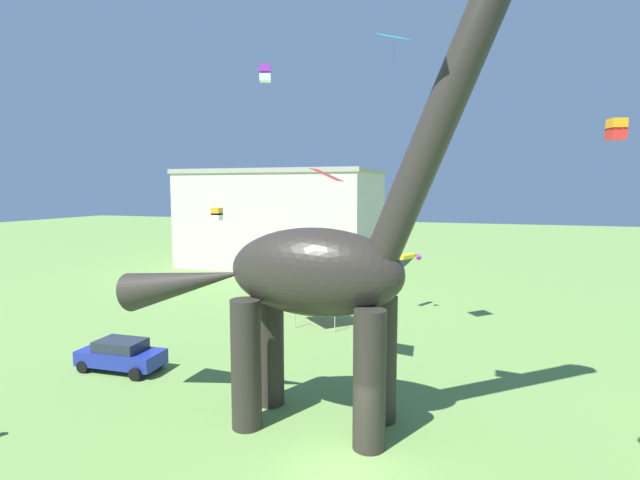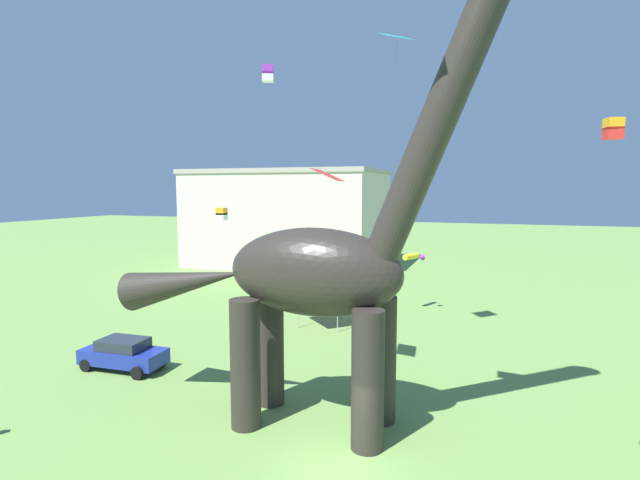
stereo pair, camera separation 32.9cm
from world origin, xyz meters
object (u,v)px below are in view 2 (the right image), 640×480
at_px(kite_near_high, 413,257).
at_px(kite_far_right, 268,74).
at_px(kite_apex, 328,175).
at_px(festival_canopy_tent, 324,287).
at_px(kite_high_left, 613,129).
at_px(kite_mid_left, 222,214).
at_px(dinosaur_sculpture, 312,272).
at_px(parked_sedan_left, 124,353).
at_px(kite_high_right, 397,37).

height_order(kite_near_high, kite_far_right, kite_far_right).
relative_size(kite_apex, kite_near_high, 1.19).
height_order(festival_canopy_tent, kite_apex, kite_apex).
relative_size(kite_high_left, kite_apex, 0.26).
distance_m(kite_mid_left, kite_apex, 24.72).
bearing_deg(dinosaur_sculpture, kite_near_high, 93.79).
distance_m(parked_sedan_left, kite_high_left, 22.76).
distance_m(kite_far_right, kite_high_right, 7.63).
relative_size(kite_mid_left, kite_far_right, 1.23).
distance_m(kite_apex, kite_near_high, 15.99).
relative_size(festival_canopy_tent, kite_far_right, 3.41).
bearing_deg(festival_canopy_tent, kite_far_right, -121.30).
height_order(dinosaur_sculpture, parked_sedan_left, dinosaur_sculpture).
height_order(kite_apex, kite_high_right, kite_high_right).
relative_size(parked_sedan_left, kite_high_right, 1.99).
xyz_separation_m(kite_mid_left, kite_far_right, (10.85, -12.65, 8.94)).
xyz_separation_m(dinosaur_sculpture, kite_mid_left, (-17.14, 22.21, 0.80)).
xyz_separation_m(kite_apex, kite_near_high, (1.60, 14.91, -5.57)).
bearing_deg(kite_high_right, parked_sedan_left, -149.27).
xyz_separation_m(kite_apex, kite_high_right, (1.95, 5.42, 7.29)).
bearing_deg(dinosaur_sculpture, kite_far_right, 129.83).
distance_m(festival_canopy_tent, kite_mid_left, 16.41).
xyz_separation_m(festival_canopy_tent, kite_far_right, (-2.22, -3.65, 13.12)).
height_order(kite_far_right, kite_high_right, kite_high_right).
height_order(kite_high_left, kite_mid_left, kite_high_left).
xyz_separation_m(kite_high_left, kite_high_right, (-7.62, 13.19, 6.53)).
bearing_deg(kite_near_high, kite_far_right, -127.60).
distance_m(kite_apex, kite_high_right, 9.29).
relative_size(festival_canopy_tent, kite_apex, 1.65).
distance_m(parked_sedan_left, kite_mid_left, 21.81).
distance_m(kite_high_left, kite_far_right, 20.88).
xyz_separation_m(festival_canopy_tent, kite_high_right, (5.30, -3.82, 14.38)).
bearing_deg(kite_high_right, dinosaur_sculpture, -97.50).
distance_m(parked_sedan_left, kite_far_right, 17.23).
relative_size(kite_apex, kite_high_right, 0.89).
relative_size(parked_sedan_left, festival_canopy_tent, 1.36).
distance_m(parked_sedan_left, festival_canopy_tent, 13.10).
height_order(parked_sedan_left, kite_far_right, kite_far_right).
xyz_separation_m(festival_canopy_tent, kite_mid_left, (-13.07, 9.00, 4.18)).
bearing_deg(parked_sedan_left, kite_apex, 7.29).
bearing_deg(festival_canopy_tent, kite_near_high, 48.83).
bearing_deg(kite_mid_left, kite_near_high, -10.50).
bearing_deg(kite_high_right, kite_mid_left, 145.09).
xyz_separation_m(kite_apex, kite_far_right, (-5.57, 5.59, 6.04)).
xyz_separation_m(dinosaur_sculpture, kite_near_high, (0.88, 18.86, -1.87)).
bearing_deg(kite_apex, kite_far_right, 134.89).
xyz_separation_m(festival_canopy_tent, kite_high_left, (12.93, -17.02, 7.85)).
bearing_deg(dinosaur_sculpture, kite_high_left, -16.82).
height_order(dinosaur_sculpture, kite_mid_left, dinosaur_sculpture).
bearing_deg(dinosaur_sculpture, festival_canopy_tent, 113.60).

